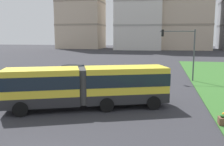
% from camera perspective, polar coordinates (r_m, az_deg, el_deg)
% --- Properties ---
extents(articulated_bus, '(11.85, 6.68, 3.00)m').
position_cam_1_polar(articulated_bus, '(18.04, -5.66, -3.02)').
color(articulated_bus, yellow).
rests_on(articulated_bus, ground).
extents(car_grey_wagon, '(4.52, 2.28, 1.58)m').
position_cam_1_polar(car_grey_wagon, '(31.84, -8.87, 0.33)').
color(car_grey_wagon, slate).
rests_on(car_grey_wagon, ground).
extents(traffic_light_far_right, '(4.00, 0.28, 6.02)m').
position_cam_1_polar(traffic_light_far_right, '(29.77, 16.11, 6.10)').
color(traffic_light_far_right, '#474C51').
rests_on(traffic_light_far_right, ground).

